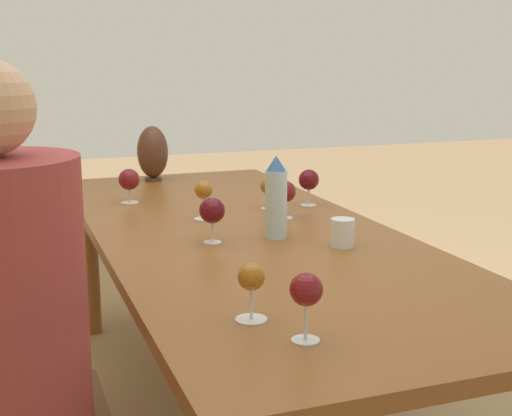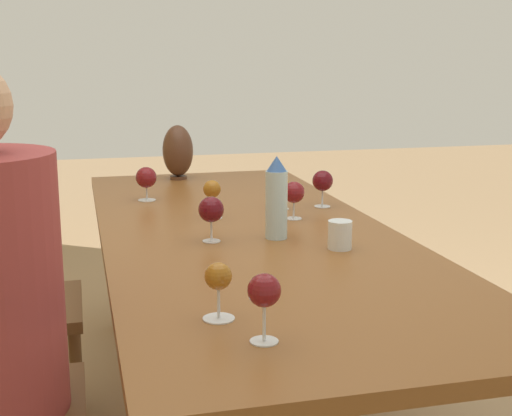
{
  "view_description": "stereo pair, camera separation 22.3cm",
  "coord_description": "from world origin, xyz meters",
  "views": [
    {
      "loc": [
        -2.17,
        0.75,
        1.29
      ],
      "look_at": [
        -0.13,
        0.0,
        0.82
      ],
      "focal_mm": 50.0,
      "sensor_mm": 36.0,
      "label": 1
    },
    {
      "loc": [
        -2.24,
        0.53,
        1.29
      ],
      "look_at": [
        -0.13,
        0.0,
        0.82
      ],
      "focal_mm": 50.0,
      "sensor_mm": 36.0,
      "label": 2
    }
  ],
  "objects": [
    {
      "name": "wine_glass_4",
      "position": [
        -0.78,
        0.25,
        0.82
      ],
      "size": [
        0.07,
        0.07,
        0.13
      ],
      "color": "silver",
      "rests_on": "dining_table"
    },
    {
      "name": "vase",
      "position": [
        1.04,
        0.08,
        0.86
      ],
      "size": [
        0.14,
        0.14,
        0.25
      ],
      "color": "#4C2D1E",
      "rests_on": "dining_table"
    },
    {
      "name": "wine_glass_1",
      "position": [
        -0.93,
        0.19,
        0.83
      ],
      "size": [
        0.07,
        0.07,
        0.14
      ],
      "color": "silver",
      "rests_on": "dining_table"
    },
    {
      "name": "wine_glass_6",
      "position": [
        0.11,
        -0.2,
        0.82
      ],
      "size": [
        0.08,
        0.08,
        0.13
      ],
      "color": "silver",
      "rests_on": "dining_table"
    },
    {
      "name": "water_bottle",
      "position": [
        -0.13,
        -0.07,
        0.85
      ],
      "size": [
        0.07,
        0.07,
        0.26
      ],
      "color": "#ADCCD6",
      "rests_on": "dining_table"
    },
    {
      "name": "wine_glass_7",
      "position": [
        0.2,
        0.08,
        0.82
      ],
      "size": [
        0.07,
        0.07,
        0.14
      ],
      "color": "silver",
      "rests_on": "dining_table"
    },
    {
      "name": "wine_glass_3",
      "position": [
        0.57,
        0.27,
        0.82
      ],
      "size": [
        0.08,
        0.08,
        0.14
      ],
      "color": "silver",
      "rests_on": "dining_table"
    },
    {
      "name": "wine_glass_5",
      "position": [
        -0.12,
        0.14,
        0.82
      ],
      "size": [
        0.08,
        0.08,
        0.14
      ],
      "color": "silver",
      "rests_on": "dining_table"
    },
    {
      "name": "wine_glass_2",
      "position": [
        0.28,
        -0.2,
        0.81
      ],
      "size": [
        0.07,
        0.07,
        0.12
      ],
      "color": "silver",
      "rests_on": "dining_table"
    },
    {
      "name": "dining_table",
      "position": [
        0.0,
        0.0,
        0.66
      ],
      "size": [
        2.38,
        0.95,
        0.72
      ],
      "color": "brown",
      "rests_on": "ground_plane"
    },
    {
      "name": "person_near",
      "position": [
        -0.6,
        0.75,
        0.69
      ],
      "size": [
        0.37,
        0.37,
        1.29
      ],
      "color": "#2D2D38",
      "rests_on": "ground_plane"
    },
    {
      "name": "water_tumbler",
      "position": [
        -0.3,
        -0.21,
        0.77
      ],
      "size": [
        0.07,
        0.07,
        0.09
      ],
      "color": "silver",
      "rests_on": "dining_table"
    },
    {
      "name": "wine_glass_0",
      "position": [
        0.28,
        -0.37,
        0.82
      ],
      "size": [
        0.08,
        0.08,
        0.14
      ],
      "color": "silver",
      "rests_on": "dining_table"
    }
  ]
}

